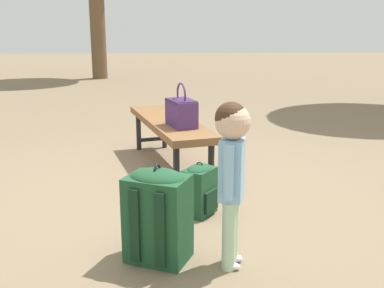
{
  "coord_description": "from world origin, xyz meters",
  "views": [
    {
      "loc": [
        3.23,
        -0.06,
        1.26
      ],
      "look_at": [
        0.09,
        0.11,
        0.45
      ],
      "focal_mm": 42.67,
      "sensor_mm": 36.0,
      "label": 1
    }
  ],
  "objects_px": {
    "park_bench": "(169,125)",
    "child_standing": "(232,160)",
    "handbag": "(181,112)",
    "backpack_small": "(200,188)",
    "backpack_large": "(158,213)"
  },
  "relations": [
    {
      "from": "child_standing",
      "to": "backpack_large",
      "type": "distance_m",
      "value": 0.51
    },
    {
      "from": "park_bench",
      "to": "child_standing",
      "type": "xyz_separation_m",
      "value": [
        1.82,
        0.31,
        0.2
      ]
    },
    {
      "from": "handbag",
      "to": "backpack_small",
      "type": "height_order",
      "value": "handbag"
    },
    {
      "from": "park_bench",
      "to": "child_standing",
      "type": "bearing_deg",
      "value": 9.7
    },
    {
      "from": "park_bench",
      "to": "backpack_large",
      "type": "relative_size",
      "value": 2.98
    },
    {
      "from": "child_standing",
      "to": "backpack_small",
      "type": "bearing_deg",
      "value": -170.98
    },
    {
      "from": "park_bench",
      "to": "child_standing",
      "type": "distance_m",
      "value": 1.86
    },
    {
      "from": "handbag",
      "to": "child_standing",
      "type": "bearing_deg",
      "value": 7.96
    },
    {
      "from": "handbag",
      "to": "backpack_large",
      "type": "xyz_separation_m",
      "value": [
        1.42,
        -0.17,
        -0.3
      ]
    },
    {
      "from": "child_standing",
      "to": "backpack_large",
      "type": "bearing_deg",
      "value": -103.45
    },
    {
      "from": "handbag",
      "to": "child_standing",
      "type": "relative_size",
      "value": 0.41
    },
    {
      "from": "park_bench",
      "to": "child_standing",
      "type": "height_order",
      "value": "child_standing"
    },
    {
      "from": "park_bench",
      "to": "handbag",
      "type": "xyz_separation_m",
      "value": [
        0.31,
        0.1,
        0.18
      ]
    },
    {
      "from": "handbag",
      "to": "child_standing",
      "type": "height_order",
      "value": "child_standing"
    },
    {
      "from": "park_bench",
      "to": "handbag",
      "type": "relative_size",
      "value": 4.48
    }
  ]
}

